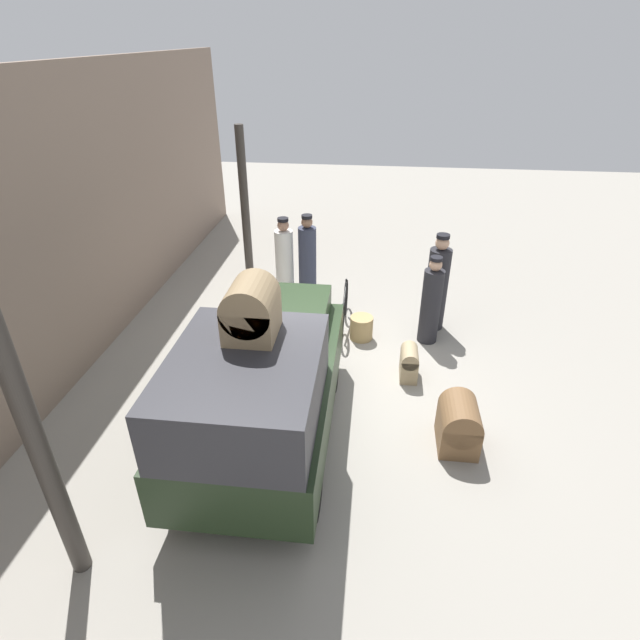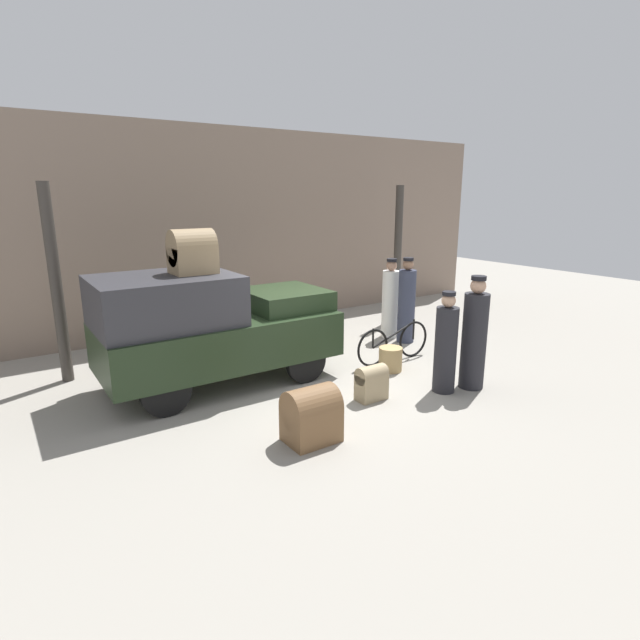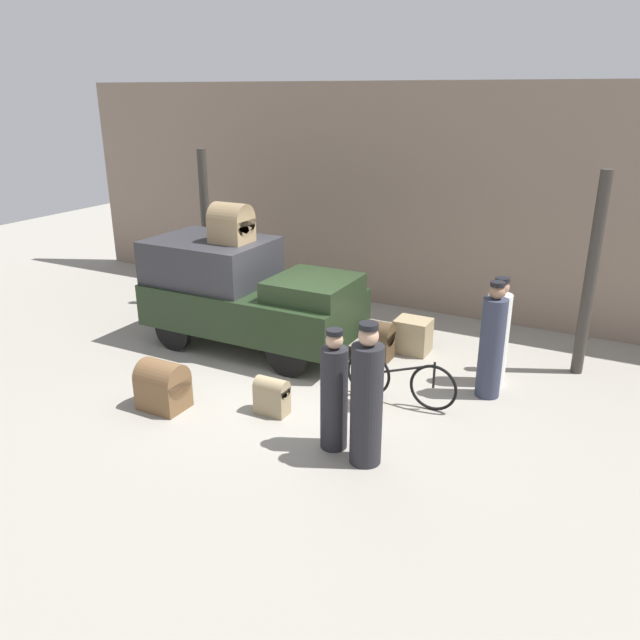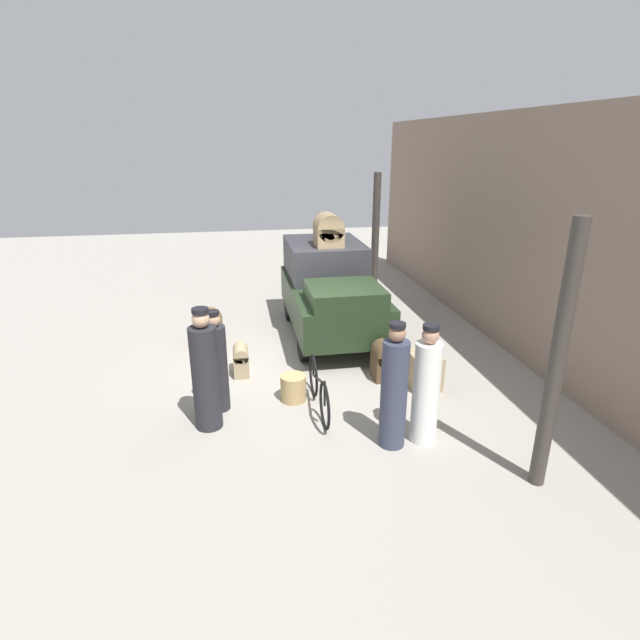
% 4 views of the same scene
% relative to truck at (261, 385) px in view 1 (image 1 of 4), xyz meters
% --- Properties ---
extents(ground_plane, '(30.00, 30.00, 0.00)m').
position_rel_truck_xyz_m(ground_plane, '(1.59, -0.73, -1.00)').
color(ground_plane, gray).
extents(station_building_facade, '(16.00, 0.15, 4.50)m').
position_rel_truck_xyz_m(station_building_facade, '(1.59, 3.34, 1.25)').
color(station_building_facade, gray).
rests_on(station_building_facade, ground).
extents(canopy_pillar_left, '(0.19, 0.19, 3.24)m').
position_rel_truck_xyz_m(canopy_pillar_left, '(-1.95, 1.53, 0.62)').
color(canopy_pillar_left, '#38332D').
rests_on(canopy_pillar_left, ground).
extents(canopy_pillar_right, '(0.19, 0.19, 3.24)m').
position_rel_truck_xyz_m(canopy_pillar_right, '(5.44, 1.53, 0.62)').
color(canopy_pillar_right, '#38332D').
rests_on(canopy_pillar_right, ground).
extents(truck, '(3.75, 1.75, 1.87)m').
position_rel_truck_xyz_m(truck, '(0.00, 0.00, 0.00)').
color(truck, black).
rests_on(truck, ground).
extents(bicycle, '(1.71, 0.04, 0.75)m').
position_rel_truck_xyz_m(bicycle, '(3.25, -0.81, -0.64)').
color(bicycle, black).
rests_on(bicycle, ground).
extents(wicker_basket, '(0.41, 0.41, 0.43)m').
position_rel_truck_xyz_m(wicker_basket, '(2.87, -1.16, -0.79)').
color(wicker_basket, tan).
rests_on(wicker_basket, ground).
extents(conductor_in_dark_uniform, '(0.39, 0.39, 1.83)m').
position_rel_truck_xyz_m(conductor_in_dark_uniform, '(3.44, -2.47, -0.16)').
color(conductor_in_dark_uniform, '#232328').
rests_on(conductor_in_dark_uniform, ground).
extents(porter_with_bicycle, '(0.37, 0.37, 1.72)m').
position_rel_truck_xyz_m(porter_with_bicycle, '(4.31, 0.48, -0.21)').
color(porter_with_bicycle, white).
rests_on(porter_with_bicycle, ground).
extents(porter_lifting_near_truck, '(0.35, 0.35, 1.61)m').
position_rel_truck_xyz_m(porter_lifting_near_truck, '(2.94, -2.34, -0.26)').
color(porter_lifting_near_truck, '#232328').
rests_on(porter_lifting_near_truck, ground).
extents(porter_standing_middle, '(0.36, 0.36, 1.79)m').
position_rel_truck_xyz_m(porter_standing_middle, '(4.34, 0.02, -0.18)').
color(porter_standing_middle, '#33384C').
rests_on(porter_standing_middle, ground).
extents(trunk_barrel_dark, '(0.65, 0.51, 0.72)m').
position_rel_truck_xyz_m(trunk_barrel_dark, '(0.30, -2.54, -0.65)').
color(trunk_barrel_dark, brown).
rests_on(trunk_barrel_dark, ground).
extents(suitcase_tan_flat, '(0.47, 0.27, 0.54)m').
position_rel_truck_xyz_m(suitcase_tan_flat, '(1.77, -1.96, -0.71)').
color(suitcase_tan_flat, '#9E8966').
rests_on(suitcase_tan_flat, ground).
extents(trunk_wicker_pale, '(0.44, 0.40, 0.68)m').
position_rel_truck_xyz_m(trunk_wicker_pale, '(2.37, 0.51, -0.65)').
color(trunk_wicker_pale, '#4C3823').
rests_on(trunk_wicker_pale, ground).
extents(trunk_large_brown, '(0.59, 0.49, 0.60)m').
position_rel_truck_xyz_m(trunk_large_brown, '(2.77, 1.08, -0.70)').
color(trunk_large_brown, '#9E8966').
rests_on(trunk_large_brown, ground).
extents(trunk_on_truck_roof, '(0.64, 0.56, 0.68)m').
position_rel_truck_xyz_m(trunk_on_truck_roof, '(-0.20, -0.00, 1.18)').
color(trunk_on_truck_roof, '#937A56').
rests_on(trunk_on_truck_roof, truck).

